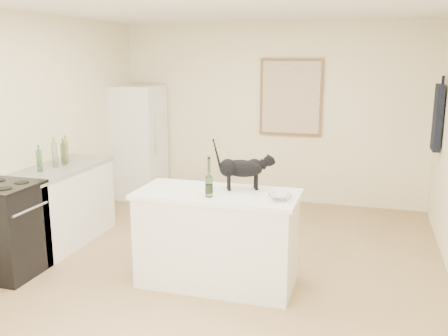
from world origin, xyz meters
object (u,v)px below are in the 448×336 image
wine_bottle (209,180)px  fridge (139,142)px  black_cat (242,171)px  stove (6,231)px  glass_bowl (280,197)px

wine_bottle → fridge: bearing=126.7°
fridge → black_cat: size_ratio=3.31×
fridge → black_cat: 3.28m
stove → black_cat: (2.24, 0.56, 0.63)m
stove → wine_bottle: wine_bottle is taller
fridge → wine_bottle: (2.03, -2.72, 0.21)m
stove → glass_bowl: (2.65, 0.30, 0.48)m
black_cat → wine_bottle: black_cat is taller
fridge → wine_bottle: bearing=-53.3°
fridge → glass_bowl: (2.65, -2.65, 0.08)m
fridge → glass_bowl: fridge is taller
stove → glass_bowl: bearing=6.5°
fridge → wine_bottle: fridge is taller
fridge → black_cat: bearing=-46.9°
black_cat → glass_bowl: (0.41, -0.26, -0.15)m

